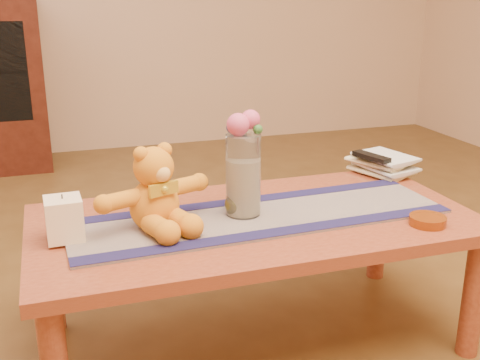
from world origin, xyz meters
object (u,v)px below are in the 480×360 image
object	(u,v)px
book_bottom	(368,175)
amber_dish	(428,220)
pillar_candle	(64,219)
glass_vase	(243,175)
tv_remote	(371,157)
bronze_ball	(236,204)
teddy_bear	(154,188)

from	to	relation	value
book_bottom	amber_dish	size ratio (longest dim) A/B	1.98
pillar_candle	glass_vase	bearing A→B (deg)	2.67
book_bottom	amber_dish	xyz separation A→B (m)	(-0.07, -0.48, 0.00)
pillar_candle	glass_vase	size ratio (longest dim) A/B	0.47
tv_remote	bronze_ball	bearing A→B (deg)	-176.96
glass_vase	tv_remote	size ratio (longest dim) A/B	1.62
book_bottom	tv_remote	bearing A→B (deg)	-93.00
glass_vase	pillar_candle	bearing A→B (deg)	-177.33
pillar_candle	bronze_ball	distance (m)	0.52
book_bottom	tv_remote	xyz separation A→B (m)	(0.00, -0.01, 0.07)
pillar_candle	amber_dish	world-z (taller)	pillar_candle
pillar_candle	amber_dish	distance (m)	1.09
pillar_candle	amber_dish	size ratio (longest dim) A/B	1.09
pillar_candle	book_bottom	size ratio (longest dim) A/B	0.55
pillar_candle	tv_remote	distance (m)	1.17
teddy_bear	book_bottom	bearing A→B (deg)	-4.16
bronze_ball	amber_dish	xyz separation A→B (m)	(0.54, -0.25, -0.03)
book_bottom	tv_remote	world-z (taller)	tv_remote
tv_remote	pillar_candle	bearing A→B (deg)	175.41
pillar_candle	tv_remote	xyz separation A→B (m)	(1.14, 0.25, 0.02)
pillar_candle	bronze_ball	xyz separation A→B (m)	(0.52, 0.03, -0.03)
bronze_ball	book_bottom	distance (m)	0.66
glass_vase	bronze_ball	bearing A→B (deg)	175.19
glass_vase	amber_dish	world-z (taller)	glass_vase
teddy_bear	pillar_candle	distance (m)	0.27
pillar_candle	book_bottom	world-z (taller)	pillar_candle
bronze_ball	amber_dish	bearing A→B (deg)	-24.59
teddy_bear	tv_remote	size ratio (longest dim) A/B	2.21
teddy_bear	glass_vase	size ratio (longest dim) A/B	1.36
teddy_bear	bronze_ball	bearing A→B (deg)	-17.78
teddy_bear	bronze_ball	size ratio (longest dim) A/B	4.98
glass_vase	book_bottom	xyz separation A→B (m)	(0.59, 0.24, -0.13)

